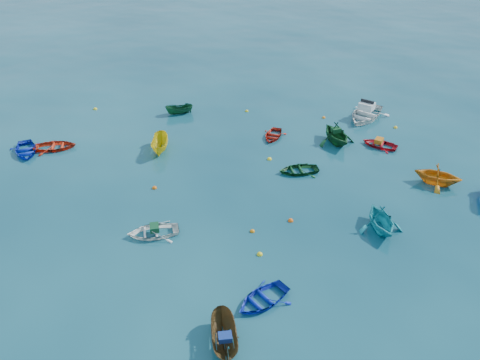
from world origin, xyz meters
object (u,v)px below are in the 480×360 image
at_px(dinghy_white_near, 153,234).
at_px(dinghy_blue_se, 262,302).
at_px(dinghy_blue_sw, 26,153).
at_px(motorboat_white, 365,118).

distance_m(dinghy_white_near, dinghy_blue_se, 7.98).
xyz_separation_m(dinghy_blue_sw, motorboat_white, (22.40, 16.16, 0.00)).
height_order(dinghy_blue_sw, dinghy_white_near, dinghy_blue_sw).
xyz_separation_m(dinghy_white_near, dinghy_blue_se, (7.62, -2.37, 0.00)).
relative_size(dinghy_blue_se, motorboat_white, 0.63).
xyz_separation_m(dinghy_blue_se, motorboat_white, (0.80, 23.11, 0.00)).
relative_size(dinghy_blue_sw, dinghy_white_near, 1.08).
bearing_deg(motorboat_white, dinghy_blue_se, -79.38).
bearing_deg(dinghy_blue_sw, dinghy_blue_se, -65.02).
relative_size(dinghy_blue_sw, motorboat_white, 0.69).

